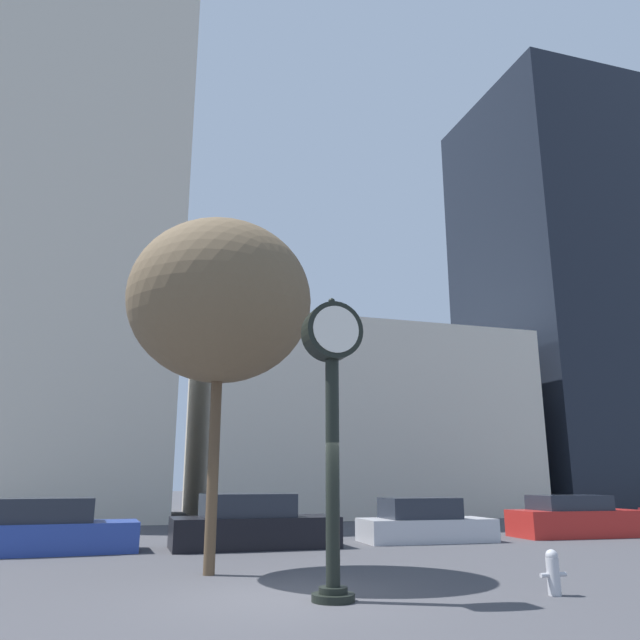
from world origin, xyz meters
TOP-DOWN VIEW (x-y plane):
  - ground_plane at (0.00, 0.00)m, footprint 200.00×200.00m
  - building_tall_tower at (-6.22, 24.00)m, footprint 11.22×12.00m
  - building_storefront_row at (9.86, 24.00)m, footprint 17.90×12.00m
  - building_glass_modern at (26.86, 24.00)m, footprint 13.28×12.00m
  - street_clock at (0.61, -0.55)m, footprint 1.02×0.70m
  - car_blue at (-4.46, 8.03)m, footprint 4.39×1.97m
  - car_black at (0.92, 7.75)m, footprint 4.72×1.96m
  - car_silver at (6.48, 7.98)m, footprint 4.22×2.05m
  - car_red at (12.19, 8.02)m, footprint 4.51×2.07m
  - fire_hydrant_far at (4.34, -1.16)m, footprint 0.50×0.22m
  - bare_tree at (-0.93, 2.90)m, footprint 4.13×4.13m

SIDE VIEW (x-z plane):
  - ground_plane at x=0.00m, z-range 0.00..0.00m
  - fire_hydrant_far at x=4.34m, z-range 0.01..0.74m
  - car_silver at x=6.48m, z-range -0.11..1.22m
  - car_red at x=12.19m, z-range -0.10..1.27m
  - car_blue at x=-4.46m, z-range -0.12..1.30m
  - car_black at x=0.92m, z-range -0.12..1.38m
  - street_clock at x=0.61m, z-range 0.85..5.91m
  - building_storefront_row at x=9.86m, z-range 0.00..9.96m
  - bare_tree at x=-0.93m, z-range 1.97..9.66m
  - building_glass_modern at x=26.86m, z-range 0.00..28.80m
  - building_tall_tower at x=-6.22m, z-range 0.00..29.12m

